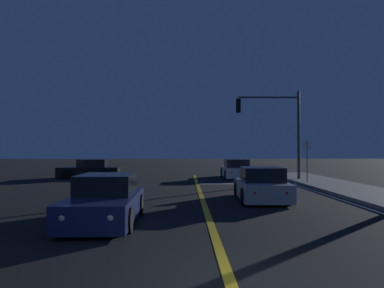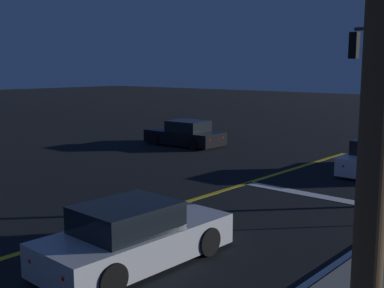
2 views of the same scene
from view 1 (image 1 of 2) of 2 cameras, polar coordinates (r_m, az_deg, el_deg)
name	(u,v)px [view 1 (image 1 of 2)]	position (r m, az deg, el deg)	size (l,w,h in m)	color
ground_plane	(231,286)	(6.48, 5.56, -19.27)	(160.00, 160.00, 0.00)	black
lane_line_center	(203,202)	(15.86, 1.60, -8.17)	(0.20, 32.68, 0.01)	gold
lane_line_edge_right	(347,202)	(17.06, 20.98, -7.60)	(0.16, 32.68, 0.01)	white
stop_bar	(247,184)	(24.19, 7.74, -5.59)	(5.86, 0.50, 0.01)	white
car_mid_block_white	(236,170)	(29.10, 6.24, -3.63)	(1.94, 4.69, 1.34)	silver
car_distant_tail_black	(90,170)	(29.70, -14.22, -3.55)	(4.33, 2.15, 1.34)	black
car_lead_oncoming_navy	(105,202)	(11.72, -12.11, -7.96)	(1.89, 4.66, 1.34)	navy
car_far_approaching_silver	(261,186)	(16.55, 9.74, -5.84)	(1.99, 4.39, 1.34)	#B2B5BA
traffic_signal_near_right	(276,121)	(26.84, 11.76, 3.22)	(4.16, 0.28, 5.82)	#38383D
street_sign_corner	(307,155)	(24.37, 15.92, -1.54)	(0.56, 0.07, 2.54)	slate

